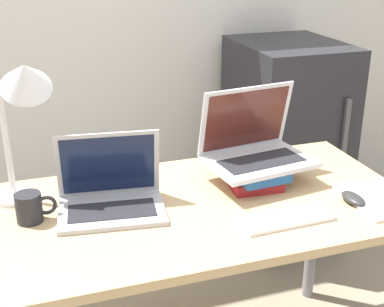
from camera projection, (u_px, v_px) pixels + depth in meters
desk at (198, 225)px, 1.79m from camera, size 1.41×0.73×0.74m
laptop_left at (111, 195)px, 1.70m from camera, size 0.36×0.28×0.25m
book_stack at (250, 171)px, 1.91m from camera, size 0.20×0.29×0.07m
laptop_on_books at (255, 147)px, 1.89m from camera, size 0.39×0.30×0.26m
wireless_keyboard at (286, 219)px, 1.65m from camera, size 0.30×0.11×0.01m
mouse at (353, 199)px, 1.76m from camera, size 0.06×0.11×0.03m
notepad at (380, 199)px, 1.78m from camera, size 0.22×0.28×0.01m
mug at (30, 208)px, 1.63m from camera, size 0.12×0.08×0.09m
desk_lamp at (23, 93)px, 1.64m from camera, size 0.23×0.20×0.51m
mini_fridge at (284, 144)px, 2.81m from camera, size 0.50×0.62×1.07m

